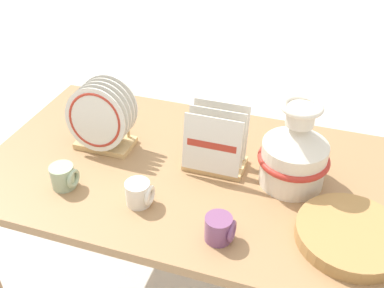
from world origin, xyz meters
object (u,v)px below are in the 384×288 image
(mug_cream_glaze, at_px, (139,193))
(mug_sage_glaze, at_px, (64,177))
(mug_plum_glaze, at_px, (220,229))
(ceramic_vase, at_px, (295,152))
(dish_rack_round_plates, at_px, (102,120))
(wicker_charger_stack, at_px, (351,235))
(dish_rack_square_plates, at_px, (216,148))

(mug_cream_glaze, height_order, mug_sage_glaze, same)
(mug_sage_glaze, bearing_deg, mug_plum_glaze, -6.71)
(ceramic_vase, height_order, mug_cream_glaze, ceramic_vase)
(dish_rack_round_plates, height_order, mug_plum_glaze, dish_rack_round_plates)
(dish_rack_round_plates, bearing_deg, ceramic_vase, 0.97)
(mug_cream_glaze, relative_size, mug_sage_glaze, 1.00)
(ceramic_vase, height_order, wicker_charger_stack, ceramic_vase)
(dish_rack_square_plates, distance_m, mug_cream_glaze, 0.32)
(mug_cream_glaze, bearing_deg, mug_plum_glaze, -13.38)
(wicker_charger_stack, distance_m, mug_sage_glaze, 0.94)
(ceramic_vase, height_order, mug_plum_glaze, ceramic_vase)
(wicker_charger_stack, xyz_separation_m, mug_sage_glaze, (-0.93, -0.05, 0.02))
(ceramic_vase, relative_size, dish_rack_square_plates, 1.37)
(dish_rack_square_plates, height_order, mug_sage_glaze, dish_rack_square_plates)
(dish_rack_square_plates, distance_m, mug_sage_glaze, 0.53)
(mug_plum_glaze, bearing_deg, mug_sage_glaze, 173.29)
(dish_rack_round_plates, xyz_separation_m, mug_cream_glaze, (0.26, -0.25, -0.08))
(wicker_charger_stack, bearing_deg, mug_cream_glaze, -176.00)
(dish_rack_round_plates, relative_size, mug_cream_glaze, 2.95)
(ceramic_vase, relative_size, mug_sage_glaze, 3.46)
(dish_rack_square_plates, height_order, mug_cream_glaze, dish_rack_square_plates)
(mug_plum_glaze, relative_size, mug_cream_glaze, 1.00)
(ceramic_vase, relative_size, mug_cream_glaze, 3.46)
(ceramic_vase, height_order, dish_rack_round_plates, ceramic_vase)
(ceramic_vase, relative_size, dish_rack_round_plates, 1.17)
(dish_rack_square_plates, bearing_deg, mug_plum_glaze, -71.99)
(dish_rack_square_plates, bearing_deg, wicker_charger_stack, -24.81)
(dish_rack_square_plates, bearing_deg, mug_sage_glaze, -149.38)
(dish_rack_round_plates, height_order, mug_cream_glaze, dish_rack_round_plates)
(dish_rack_round_plates, relative_size, wicker_charger_stack, 0.82)
(ceramic_vase, distance_m, dish_rack_round_plates, 0.71)
(wicker_charger_stack, relative_size, mug_sage_glaze, 3.61)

